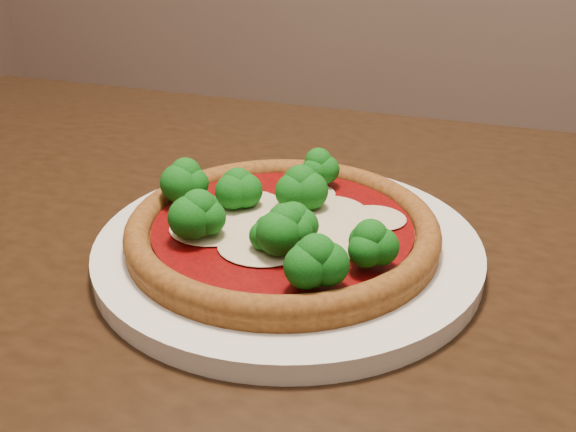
% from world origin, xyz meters
% --- Properties ---
extents(dining_table, '(1.35, 0.83, 0.75)m').
position_xyz_m(dining_table, '(-0.15, 0.17, 0.66)').
color(dining_table, black).
rests_on(dining_table, floor).
extents(plate, '(0.34, 0.34, 0.02)m').
position_xyz_m(plate, '(-0.14, 0.14, 0.76)').
color(plate, silver).
rests_on(plate, dining_table).
extents(pizza, '(0.27, 0.27, 0.06)m').
position_xyz_m(pizza, '(-0.15, 0.13, 0.79)').
color(pizza, brown).
rests_on(pizza, plate).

